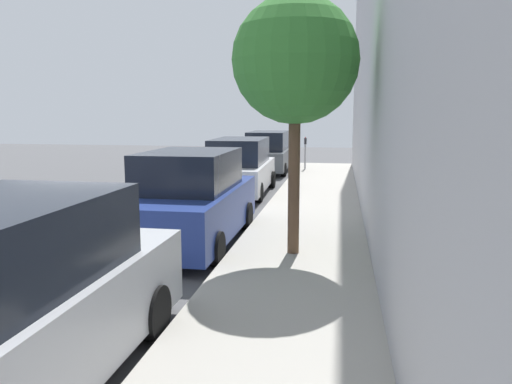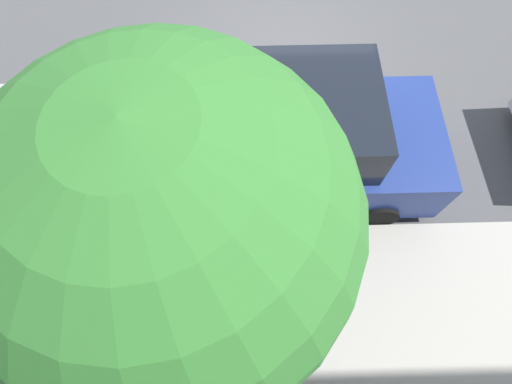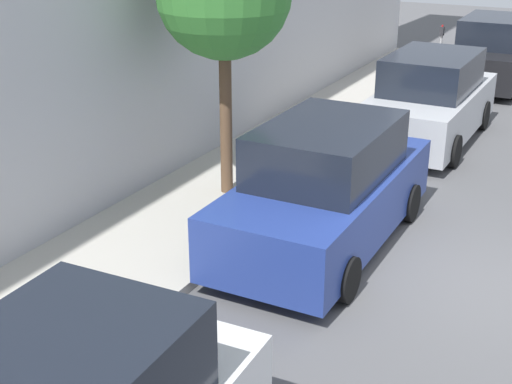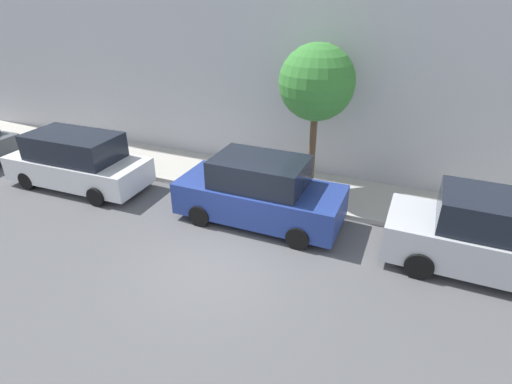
{
  "view_description": "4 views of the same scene",
  "coord_description": "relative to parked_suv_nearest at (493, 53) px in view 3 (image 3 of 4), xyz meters",
  "views": [
    {
      "loc": [
        5.56,
        -10.26,
        2.78
      ],
      "look_at": [
        3.71,
        0.7,
        1.0
      ],
      "focal_mm": 35.0,
      "sensor_mm": 36.0,
      "label": 1
    },
    {
      "loc": [
        5.56,
        -0.64,
        6.0
      ],
      "look_at": [
        3.28,
        -0.58,
        1.0
      ],
      "focal_mm": 28.0,
      "sensor_mm": 36.0,
      "label": 2
    },
    {
      "loc": [
        -1.34,
        9.32,
        5.03
      ],
      "look_at": [
        3.26,
        0.54,
        1.0
      ],
      "focal_mm": 50.0,
      "sensor_mm": 36.0,
      "label": 3
    },
    {
      "loc": [
        -7.05,
        -4.13,
        6.21
      ],
      "look_at": [
        2.3,
        -0.17,
        1.0
      ],
      "focal_mm": 28.0,
      "sensor_mm": 36.0,
      "label": 4
    }
  ],
  "objects": [
    {
      "name": "ground_plane",
      "position": [
        -2.22,
        12.48,
        -0.93
      ],
      "size": [
        60.0,
        60.0,
        0.0
      ],
      "primitive_type": "plane",
      "color": "#515154"
    },
    {
      "name": "sidewalk",
      "position": [
        2.61,
        12.48,
        -0.86
      ],
      "size": [
        2.66,
        32.0,
        0.15
      ],
      "color": "#B2ADA3",
      "rests_on": "ground_plane"
    },
    {
      "name": "parked_suv_nearest",
      "position": [
        0.0,
        0.0,
        0.0
      ],
      "size": [
        2.08,
        4.82,
        1.98
      ],
      "color": "black",
      "rests_on": "ground_plane"
    },
    {
      "name": "parked_suv_second",
      "position": [
        0.2,
        6.26,
        0.0
      ],
      "size": [
        2.08,
        4.82,
        1.98
      ],
      "color": "#B7BABF",
      "rests_on": "ground_plane"
    },
    {
      "name": "parked_suv_third",
      "position": [
        0.23,
        12.25,
        0.0
      ],
      "size": [
        2.08,
        4.8,
        1.98
      ],
      "color": "navy",
      "rests_on": "ground_plane"
    },
    {
      "name": "parking_meter_near",
      "position": [
        1.73,
        -0.81,
        0.05
      ],
      "size": [
        0.11,
        0.15,
        1.35
      ],
      "color": "#ADADB2",
      "rests_on": "sidewalk"
    }
  ]
}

